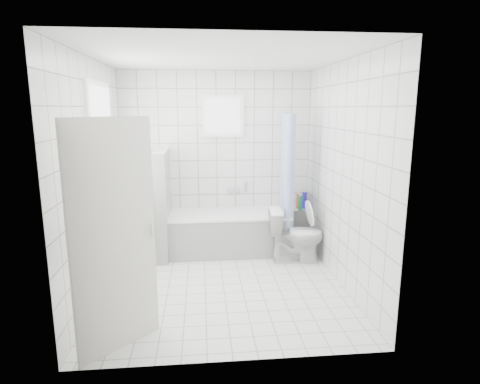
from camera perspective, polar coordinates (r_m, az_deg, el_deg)
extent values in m
plane|color=white|center=(4.93, -2.40, -12.95)|extent=(3.00, 3.00, 0.00)
plane|color=white|center=(4.51, -2.70, 18.66)|extent=(3.00, 3.00, 0.00)
cube|color=white|center=(6.02, -3.32, 4.52)|extent=(2.80, 0.02, 2.60)
cube|color=white|center=(3.07, -1.04, -2.55)|extent=(2.80, 0.02, 2.60)
cube|color=white|center=(4.68, -19.94, 1.73)|extent=(0.02, 3.00, 2.60)
cube|color=white|center=(4.82, 14.34, 2.34)|extent=(0.02, 3.00, 2.60)
cube|color=white|center=(4.92, -18.83, 5.79)|extent=(0.01, 0.90, 1.40)
cube|color=white|center=(5.93, -2.39, 10.72)|extent=(0.50, 0.01, 0.50)
cube|color=white|center=(5.03, -17.77, -2.58)|extent=(0.18, 1.02, 0.08)
cube|color=silver|center=(3.51, -17.42, -6.35)|extent=(0.60, 0.59, 2.00)
cube|color=white|center=(5.88, -1.57, -5.88)|extent=(1.70, 0.75, 0.55)
cube|color=white|center=(5.80, -1.58, -3.15)|extent=(1.72, 0.77, 0.03)
cube|color=white|center=(5.72, -10.83, -1.66)|extent=(0.15, 0.85, 1.50)
cube|color=white|center=(6.30, 8.53, -4.81)|extent=(0.40, 0.24, 0.55)
imported|color=white|center=(5.54, 7.94, -6.09)|extent=(0.76, 0.47, 0.74)
cylinder|color=silver|center=(5.69, 6.55, 11.11)|extent=(0.02, 0.80, 0.02)
cube|color=silver|center=(6.07, -0.88, 0.29)|extent=(0.18, 0.06, 0.06)
imported|color=pink|center=(5.24, -17.19, -0.46)|extent=(0.10, 0.10, 0.19)
imported|color=white|center=(5.15, -17.41, -0.14)|extent=(0.13, 0.13, 0.29)
imported|color=#F35E8A|center=(4.68, -18.62, -1.40)|extent=(0.13, 0.13, 0.29)
imported|color=#30BEDB|center=(4.81, -18.24, -1.59)|extent=(0.09, 0.09, 0.19)
cylinder|color=#2C1CE4|center=(6.24, 9.13, -1.16)|extent=(0.06, 0.06, 0.26)
cylinder|color=#199745|center=(6.11, 8.54, -1.56)|extent=(0.06, 0.06, 0.23)
cylinder|color=red|center=(6.23, 8.32, -1.28)|extent=(0.06, 0.06, 0.23)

